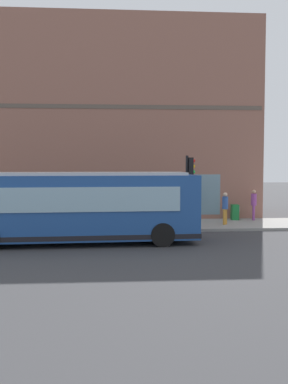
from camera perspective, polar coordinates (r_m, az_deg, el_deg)
The scene contains 10 objects.
ground at distance 19.54m, azimuth -3.16°, elevation -6.46°, with size 120.00×120.00×0.00m, color #38383A.
sidewalk_curb at distance 24.11m, azimuth -3.36°, elevation -4.35°, with size 4.07×40.00×0.15m, color gray.
building_corner at distance 29.85m, azimuth -3.58°, elevation 8.82°, with size 7.69×17.52×12.25m.
city_bus_nearside at distance 19.14m, azimuth -8.28°, elevation -2.01°, with size 2.95×10.14×3.07m.
traffic_light_near_corner at distance 22.58m, azimuth 5.87°, elevation 1.87°, with size 0.32×0.49×3.70m.
fire_hydrant at distance 24.39m, azimuth -0.04°, elevation -3.21°, with size 0.35×0.35×0.74m.
pedestrian_near_hydrant at distance 26.47m, azimuth 13.98°, elevation -1.33°, with size 0.32×0.32×1.78m.
pedestrian_by_light_pole at distance 24.22m, azimuth 10.42°, elevation -1.79°, with size 0.32×0.32×1.74m.
pedestrian_near_building_entrance at distance 22.68m, azimuth -0.83°, elevation -2.36°, with size 0.32×0.32×1.59m.
newspaper_vending_box at distance 26.44m, azimuth 11.65°, elevation -2.55°, with size 0.44×0.42×0.90m.
Camera 1 is at (-19.24, 0.34, 3.44)m, focal length 41.33 mm.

